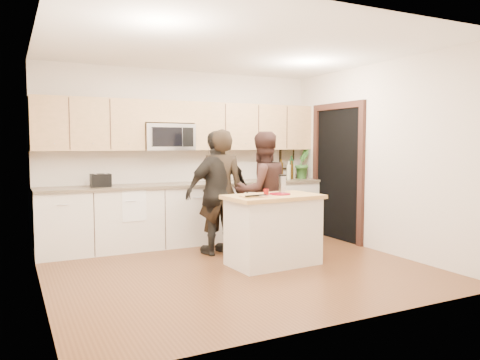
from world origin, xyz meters
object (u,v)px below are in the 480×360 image
woman_right (218,193)px  woman_center (262,192)px  island (273,230)px  toaster (101,180)px  woman_left (221,192)px

woman_right → woman_center: bearing=157.9°
island → toaster: (-1.84, 1.69, 0.58)m
woman_left → woman_center: (0.59, -0.13, -0.01)m
toaster → woman_left: woman_left is taller
woman_center → woman_right: (-0.62, 0.15, 0.00)m
island → woman_left: (-0.36, 0.84, 0.42)m
woman_center → woman_right: bearing=-12.7°
toaster → woman_right: bearing=-29.6°
toaster → woman_right: (1.46, -0.83, -0.17)m
woman_center → toaster: bearing=-24.2°
woman_center → woman_left: bearing=-11.1°
island → woman_right: (-0.38, 0.86, 0.41)m
toaster → woman_left: (1.48, -0.85, -0.16)m
woman_left → woman_center: woman_left is taller
toaster → woman_left: size_ratio=0.15×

